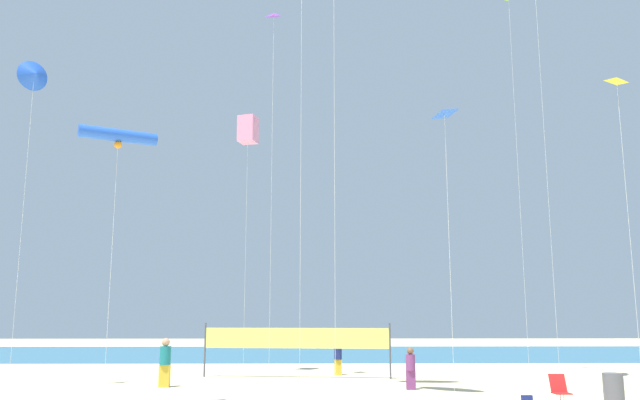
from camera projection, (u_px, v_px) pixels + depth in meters
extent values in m
cube|color=teal|center=(313.00, 353.00, 46.61)|extent=(120.00, 20.00, 0.01)
cube|color=gold|center=(164.00, 376.00, 24.82)|extent=(0.41, 0.24, 0.85)
cylinder|color=#19727A|center=(165.00, 355.00, 24.95)|extent=(0.43, 0.43, 0.70)
sphere|color=tan|center=(166.00, 342.00, 25.04)|extent=(0.31, 0.31, 0.31)
cube|color=#7A3872|center=(411.00, 380.00, 24.00)|extent=(0.34, 0.20, 0.71)
cylinder|color=#7A3872|center=(410.00, 362.00, 24.11)|extent=(0.35, 0.35, 0.58)
sphere|color=brown|center=(410.00, 351.00, 24.19)|extent=(0.26, 0.26, 0.26)
cube|color=gold|center=(338.00, 367.00, 29.83)|extent=(0.34, 0.20, 0.71)
cylinder|color=navy|center=(338.00, 353.00, 29.94)|extent=(0.35, 0.35, 0.58)
sphere|color=#997051|center=(338.00, 344.00, 30.02)|extent=(0.26, 0.26, 0.26)
cube|color=red|center=(562.00, 393.00, 20.20)|extent=(0.52, 0.48, 0.03)
cube|color=red|center=(558.00, 383.00, 20.53)|extent=(0.52, 0.23, 0.57)
cylinder|color=silver|center=(564.00, 399.00, 20.03)|extent=(0.03, 0.03, 0.32)
cylinder|color=silver|center=(560.00, 398.00, 20.31)|extent=(0.03, 0.03, 0.32)
cylinder|color=#595960|center=(614.00, 388.00, 20.53)|extent=(0.63, 0.63, 0.91)
cylinder|color=#4C4C51|center=(205.00, 350.00, 29.13)|extent=(0.08, 0.08, 2.40)
cylinder|color=#4C4C51|center=(390.00, 351.00, 28.13)|extent=(0.08, 0.08, 2.40)
cube|color=#EAE566|center=(296.00, 338.00, 28.73)|extent=(8.30, 1.16, 0.90)
cube|color=navy|center=(527.00, 400.00, 20.18)|extent=(0.33, 0.16, 0.26)
cylinder|color=silver|center=(111.00, 269.00, 19.04)|extent=(0.01, 0.01, 8.21)
cylinder|color=blue|center=(118.00, 135.00, 19.76)|extent=(2.26, 1.41, 0.40)
sphere|color=orange|center=(118.00, 145.00, 19.71)|extent=(0.24, 0.24, 0.24)
cylinder|color=silver|center=(630.00, 238.00, 19.90)|extent=(0.01, 0.01, 10.22)
pyramid|color=yellow|center=(617.00, 79.00, 20.81)|extent=(0.77, 0.76, 0.28)
cylinder|color=silver|center=(450.00, 258.00, 18.80)|extent=(0.01, 0.01, 8.80)
pyramid|color=blue|center=(444.00, 112.00, 19.60)|extent=(0.86, 0.85, 0.33)
cylinder|color=silver|center=(301.00, 96.00, 22.96)|extent=(0.01, 0.01, 20.94)
cylinder|color=silver|center=(271.00, 190.00, 28.14)|extent=(0.01, 0.01, 16.33)
pyramid|color=purple|center=(274.00, 15.00, 29.57)|extent=(0.69, 0.70, 0.36)
cylinder|color=silver|center=(334.00, 122.00, 20.75)|extent=(0.01, 0.01, 17.83)
cylinder|color=silver|center=(545.00, 147.00, 26.47)|extent=(0.01, 0.01, 19.18)
cylinder|color=silver|center=(518.00, 178.00, 30.45)|extent=(0.01, 0.01, 18.35)
cylinder|color=silver|center=(22.00, 226.00, 24.22)|extent=(0.01, 0.01, 12.09)
cone|color=blue|center=(34.00, 75.00, 25.29)|extent=(1.11, 1.12, 1.21)
cylinder|color=silver|center=(246.00, 248.00, 31.05)|extent=(0.01, 0.01, 11.89)
cube|color=pink|center=(248.00, 130.00, 32.10)|extent=(1.04, 1.04, 1.34)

